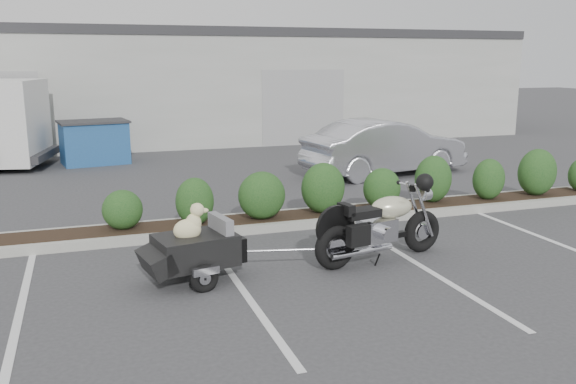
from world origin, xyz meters
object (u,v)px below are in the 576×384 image
object	(u,v)px
motorcycle	(381,226)
pet_trailer	(194,249)
dumpster	(94,142)
sedan	(385,147)

from	to	relation	value
motorcycle	pet_trailer	world-z (taller)	motorcycle
pet_trailer	dumpster	distance (m)	10.47
dumpster	sedan	bearing A→B (deg)	-39.72
motorcycle	dumpster	world-z (taller)	motorcycle
pet_trailer	dumpster	bearing A→B (deg)	84.12
motorcycle	sedan	distance (m)	7.04
pet_trailer	dumpster	size ratio (longest dim) A/B	0.90
motorcycle	sedan	bearing A→B (deg)	50.62
pet_trailer	dumpster	xyz separation A→B (m)	(-1.02, 10.42, 0.17)
pet_trailer	dumpster	world-z (taller)	dumpster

